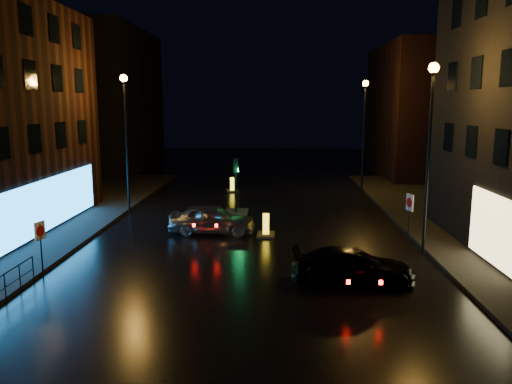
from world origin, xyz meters
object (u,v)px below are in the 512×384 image
Objects in this scene: traffic_signal at (236,206)px; road_sign_left at (40,236)px; silver_hatchback at (212,219)px; bollard_far at (232,188)px; road_sign_right at (410,207)px; dark_sedan at (353,266)px; bollard_near at (266,231)px.

traffic_signal is 13.32m from road_sign_left.
traffic_signal is at bearing -9.64° from silver_hatchback.
bollard_far is at bearing 96.54° from traffic_signal.
road_sign_right is (9.66, -1.66, 1.07)m from silver_hatchback.
bollard_far is (-6.20, 19.77, -0.42)m from dark_sedan.
bollard_near is at bearing -69.24° from traffic_signal.
road_sign_left is at bearing 3.08° from road_sign_right.
traffic_signal is at bearing -95.02° from bollard_far.
bollard_near is 0.56× the size of road_sign_right.
silver_hatchback is 9.45m from dark_sedan.
silver_hatchback is 2.88m from bollard_near.
bollard_far is 0.57× the size of road_sign_right.
silver_hatchback is (-0.89, -4.63, 0.25)m from traffic_signal.
bollard_near reaches higher than bollard_far.
traffic_signal is 0.78× the size of silver_hatchback.
silver_hatchback is 1.82× the size of road_sign_right.
road_sign_right is (8.77, -6.29, 1.33)m from traffic_signal.
road_sign_right is (9.69, -14.27, 1.59)m from bollard_far.
traffic_signal reaches higher than bollard_near.
silver_hatchback is 9.01m from road_sign_left.
silver_hatchback is at bearing 65.87° from road_sign_left.
traffic_signal reaches higher than dark_sedan.
bollard_near is at bearing 25.30° from dark_sedan.
bollard_far is at bearing 1.32° from silver_hatchback.
road_sign_left is (-5.81, -6.82, 0.89)m from silver_hatchback.
silver_hatchback is 2.02× the size of road_sign_left.
bollard_far is at bearing 16.12° from dark_sedan.
bollard_near is at bearing -97.50° from silver_hatchback.
traffic_signal is 2.48× the size of bollard_far.
dark_sedan is 6.61m from road_sign_right.
road_sign_left is (-6.70, -11.45, 1.14)m from traffic_signal.
road_sign_left reaches higher than bollard_near.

